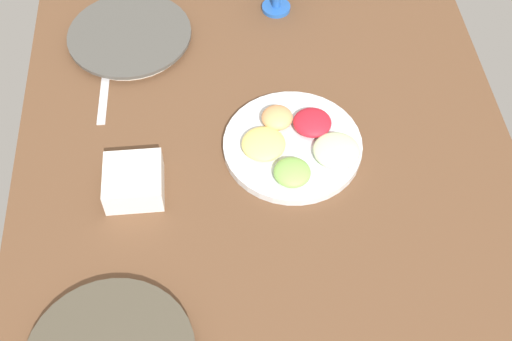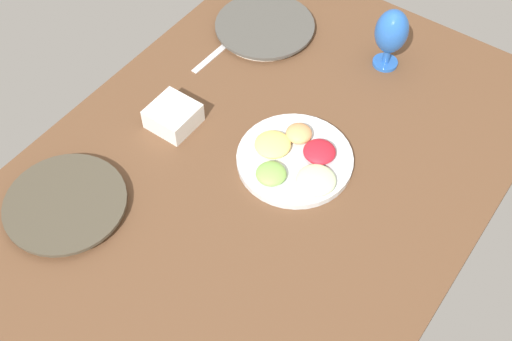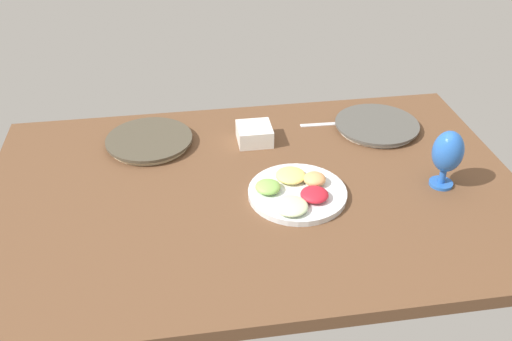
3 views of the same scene
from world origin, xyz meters
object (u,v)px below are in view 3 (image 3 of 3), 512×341
object	(u,v)px
dinner_plate_right	(149,141)
hurricane_glass_blue	(448,153)
dinner_plate_left	(377,126)
square_bowl_white	(254,133)
fruit_platter	(297,191)

from	to	relation	value
dinner_plate_right	hurricane_glass_blue	size ratio (longest dim) A/B	1.57
dinner_plate_right	hurricane_glass_blue	bearing A→B (deg)	156.80
dinner_plate_right	hurricane_glass_blue	xyz separation A→B (cm)	(-86.65, 37.15, 9.87)
dinner_plate_left	square_bowl_white	distance (cm)	43.76
dinner_plate_right	fruit_platter	bearing A→B (deg)	139.56
dinner_plate_right	square_bowl_white	size ratio (longest dim) A/B	2.53
dinner_plate_right	fruit_platter	size ratio (longest dim) A/B	1.00
dinner_plate_left	hurricane_glass_blue	world-z (taller)	hurricane_glass_blue
square_bowl_white	hurricane_glass_blue	bearing A→B (deg)	146.87
square_bowl_white	fruit_platter	bearing A→B (deg)	102.78
fruit_platter	dinner_plate_left	bearing A→B (deg)	-136.24
fruit_platter	hurricane_glass_blue	size ratio (longest dim) A/B	1.58
dinner_plate_left	hurricane_glass_blue	distance (cm)	37.87
fruit_platter	hurricane_glass_blue	xyz separation A→B (cm)	(-44.19, 0.95, 9.42)
dinner_plate_left	fruit_platter	xyz separation A→B (cm)	(36.25, 34.71, 0.57)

